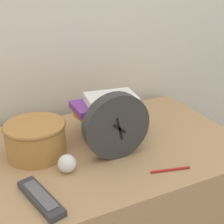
{
  "coord_description": "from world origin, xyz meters",
  "views": [
    {
      "loc": [
        -0.36,
        -0.57,
        1.28
      ],
      "look_at": [
        0.07,
        0.32,
        0.83
      ],
      "focal_mm": 50.0,
      "sensor_mm": 36.0,
      "label": 1
    }
  ],
  "objects_px": {
    "desk_clock": "(117,126)",
    "basket": "(36,138)",
    "pen": "(170,170)",
    "crumpled_paper_ball": "(67,164)",
    "book_stack": "(109,115)",
    "tv_remote": "(41,198)"
  },
  "relations": [
    {
      "from": "tv_remote",
      "to": "crumpled_paper_ball",
      "type": "xyz_separation_m",
      "value": [
        0.11,
        0.1,
        0.02
      ]
    },
    {
      "from": "crumpled_paper_ball",
      "to": "basket",
      "type": "bearing_deg",
      "value": 113.08
    },
    {
      "from": "book_stack",
      "to": "tv_remote",
      "type": "xyz_separation_m",
      "value": [
        -0.34,
        -0.28,
        -0.06
      ]
    },
    {
      "from": "crumpled_paper_ball",
      "to": "pen",
      "type": "relative_size",
      "value": 0.45
    },
    {
      "from": "basket",
      "to": "tv_remote",
      "type": "height_order",
      "value": "basket"
    },
    {
      "from": "basket",
      "to": "crumpled_paper_ball",
      "type": "distance_m",
      "value": 0.16
    },
    {
      "from": "book_stack",
      "to": "basket",
      "type": "distance_m",
      "value": 0.29
    },
    {
      "from": "book_stack",
      "to": "pen",
      "type": "bearing_deg",
      "value": -78.48
    },
    {
      "from": "tv_remote",
      "to": "book_stack",
      "type": "bearing_deg",
      "value": 39.57
    },
    {
      "from": "desk_clock",
      "to": "pen",
      "type": "bearing_deg",
      "value": -53.15
    },
    {
      "from": "desk_clock",
      "to": "pen",
      "type": "xyz_separation_m",
      "value": [
        0.11,
        -0.15,
        -0.11
      ]
    },
    {
      "from": "basket",
      "to": "crumpled_paper_ball",
      "type": "relative_size",
      "value": 3.6
    },
    {
      "from": "crumpled_paper_ball",
      "to": "tv_remote",
      "type": "bearing_deg",
      "value": -136.99
    },
    {
      "from": "desk_clock",
      "to": "basket",
      "type": "bearing_deg",
      "value": 151.74
    },
    {
      "from": "desk_clock",
      "to": "tv_remote",
      "type": "xyz_separation_m",
      "value": [
        -0.29,
        -0.12,
        -0.1
      ]
    },
    {
      "from": "basket",
      "to": "pen",
      "type": "relative_size",
      "value": 1.61
    },
    {
      "from": "book_stack",
      "to": "basket",
      "type": "height_order",
      "value": "book_stack"
    },
    {
      "from": "desk_clock",
      "to": "basket",
      "type": "xyz_separation_m",
      "value": [
        -0.24,
        0.13,
        -0.05
      ]
    },
    {
      "from": "desk_clock",
      "to": "book_stack",
      "type": "distance_m",
      "value": 0.17
    },
    {
      "from": "basket",
      "to": "tv_remote",
      "type": "relative_size",
      "value": 1.04
    },
    {
      "from": "basket",
      "to": "tv_remote",
      "type": "distance_m",
      "value": 0.25
    },
    {
      "from": "desk_clock",
      "to": "crumpled_paper_ball",
      "type": "xyz_separation_m",
      "value": [
        -0.18,
        -0.01,
        -0.08
      ]
    }
  ]
}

